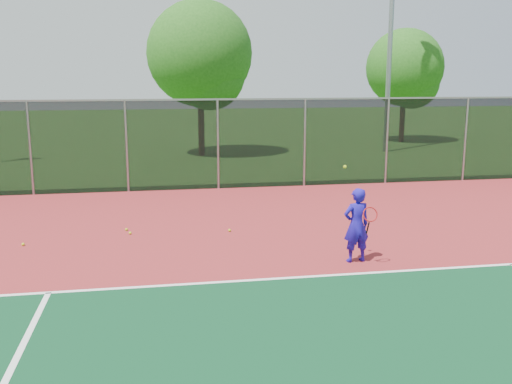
% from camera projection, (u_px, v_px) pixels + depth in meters
% --- Properties ---
extents(ground, '(120.00, 120.00, 0.00)m').
position_uv_depth(ground, '(511.00, 339.00, 8.35)').
color(ground, '#275819').
rests_on(ground, ground).
extents(court_apron, '(30.00, 20.00, 0.02)m').
position_uv_depth(court_apron, '(444.00, 289.00, 10.28)').
color(court_apron, maroon).
rests_on(court_apron, ground).
extents(fence_back, '(30.00, 0.06, 3.03)m').
position_uv_depth(fence_back, '(305.00, 141.00, 19.62)').
color(fence_back, black).
rests_on(fence_back, court_apron).
extents(tennis_player, '(0.61, 0.63, 2.01)m').
position_uv_depth(tennis_player, '(356.00, 225.00, 11.63)').
color(tennis_player, '#1E11A4').
rests_on(tennis_player, court_apron).
extents(practice_ball_0, '(0.07, 0.07, 0.07)m').
position_uv_depth(practice_ball_0, '(130.00, 233.00, 13.77)').
color(practice_ball_0, '#B6C917').
rests_on(practice_ball_0, court_apron).
extents(practice_ball_1, '(0.07, 0.07, 0.07)m').
position_uv_depth(practice_ball_1, '(126.00, 229.00, 14.10)').
color(practice_ball_1, '#B6C917').
rests_on(practice_ball_1, court_apron).
extents(practice_ball_2, '(0.07, 0.07, 0.07)m').
position_uv_depth(practice_ball_2, '(230.00, 230.00, 14.02)').
color(practice_ball_2, '#B6C917').
rests_on(practice_ball_2, court_apron).
extents(practice_ball_3, '(0.07, 0.07, 0.07)m').
position_uv_depth(practice_ball_3, '(23.00, 244.00, 12.85)').
color(practice_ball_3, '#B6C917').
rests_on(practice_ball_3, court_apron).
extents(tree_back_left, '(4.96, 4.96, 7.29)m').
position_uv_depth(tree_back_left, '(202.00, 59.00, 26.70)').
color(tree_back_left, '#372114').
rests_on(tree_back_left, ground).
extents(tree_back_mid, '(4.38, 4.38, 6.44)m').
position_uv_depth(tree_back_mid, '(407.00, 71.00, 32.45)').
color(tree_back_mid, '#372114').
rests_on(tree_back_mid, ground).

